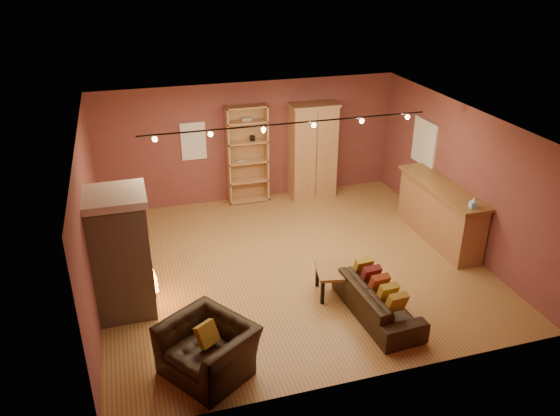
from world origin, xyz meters
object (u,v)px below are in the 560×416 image
object	(u,v)px
fireplace	(122,254)
armoire	(312,151)
armchair	(207,341)
bookcase	(247,153)
bar_counter	(440,212)
loveseat	(378,294)
coffee_table	(336,273)

from	to	relation	value
fireplace	armoire	xyz separation A→B (m)	(4.50, 3.56, 0.08)
armchair	fireplace	bearing A→B (deg)	175.00
bookcase	armoire	bearing A→B (deg)	-6.12
bar_counter	loveseat	xyz separation A→B (m)	(-2.34, -2.02, -0.22)
armoire	coffee_table	bearing A→B (deg)	-103.93
armoire	armchair	bearing A→B (deg)	-122.52
bookcase	armoire	world-z (taller)	bookcase
bar_counter	loveseat	bearing A→B (deg)	-139.16
armoire	bookcase	bearing A→B (deg)	173.88
armoire	armchair	size ratio (longest dim) A/B	1.60
coffee_table	bar_counter	bearing A→B (deg)	24.59
bookcase	coffee_table	distance (m)	4.40
loveseat	armchair	xyz separation A→B (m)	(-2.87, -0.55, 0.13)
armoire	fireplace	bearing A→B (deg)	-141.63
fireplace	armoire	world-z (taller)	armoire
bar_counter	loveseat	distance (m)	3.09
bar_counter	coffee_table	bearing A→B (deg)	-155.41
armoire	armchair	xyz separation A→B (m)	(-3.46, -5.43, -0.62)
fireplace	bookcase	world-z (taller)	bookcase
bookcase	armoire	distance (m)	1.57
bookcase	coffee_table	size ratio (longest dim) A/B	3.04
bookcase	bar_counter	world-z (taller)	bookcase
bookcase	loveseat	xyz separation A→B (m)	(0.97, -5.05, -0.79)
bar_counter	armchair	world-z (taller)	bar_counter
fireplace	bar_counter	distance (m)	6.30
armoire	bar_counter	size ratio (longest dim) A/B	0.90
loveseat	coffee_table	xyz separation A→B (m)	(-0.43, 0.75, 0.03)
loveseat	armchair	world-z (taller)	armchair
armoire	coffee_table	size ratio (longest dim) A/B	2.99
coffee_table	armchair	bearing A→B (deg)	-151.98
loveseat	coffee_table	world-z (taller)	loveseat
bookcase	fireplace	bearing A→B (deg)	-128.27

